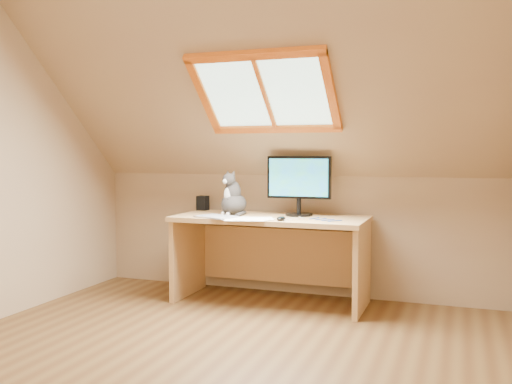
% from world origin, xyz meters
% --- Properties ---
extents(ground, '(3.50, 3.50, 0.00)m').
position_xyz_m(ground, '(0.00, 0.00, 0.00)').
color(ground, brown).
rests_on(ground, ground).
extents(room_shell, '(3.52, 3.52, 2.41)m').
position_xyz_m(room_shell, '(0.00, -0.09, 1.43)').
color(room_shell, tan).
rests_on(room_shell, ground).
extents(desk, '(1.51, 0.66, 0.69)m').
position_xyz_m(desk, '(-0.07, 1.45, 0.47)').
color(desk, tan).
rests_on(desk, ground).
extents(monitor, '(0.51, 0.22, 0.47)m').
position_xyz_m(monitor, '(0.13, 1.49, 0.96)').
color(monitor, black).
rests_on(monitor, desk).
extents(cat, '(0.28, 0.30, 0.37)m').
position_xyz_m(cat, '(-0.40, 1.39, 0.82)').
color(cat, '#3D3936').
rests_on(cat, desk).
extents(desk_speaker, '(0.09, 0.09, 0.13)m').
position_xyz_m(desk_speaker, '(-0.78, 1.63, 0.75)').
color(desk_speaker, black).
rests_on(desk_speaker, desk).
extents(graphics_tablet, '(0.35, 0.30, 0.01)m').
position_xyz_m(graphics_tablet, '(-0.44, 1.16, 0.70)').
color(graphics_tablet, '#B2B2B7').
rests_on(graphics_tablet, desk).
extents(mouse, '(0.07, 0.11, 0.03)m').
position_xyz_m(mouse, '(0.09, 1.13, 0.71)').
color(mouse, black).
rests_on(mouse, desk).
extents(papers, '(0.35, 0.30, 0.01)m').
position_xyz_m(papers, '(-0.08, 1.12, 0.69)').
color(papers, white).
rests_on(papers, desk).
extents(cables, '(0.51, 0.26, 0.01)m').
position_xyz_m(cables, '(0.29, 1.26, 0.69)').
color(cables, silver).
rests_on(cables, desk).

